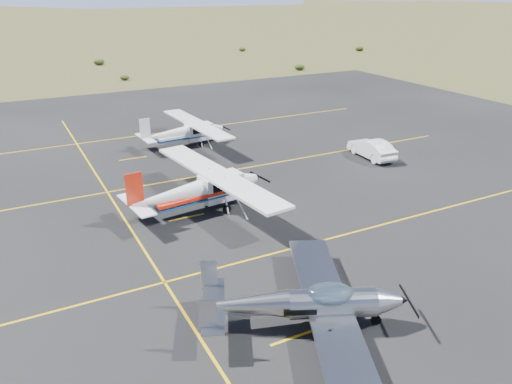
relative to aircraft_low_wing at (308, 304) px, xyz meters
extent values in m
plane|color=#383D1C|center=(2.33, 3.25, -1.04)|extent=(1600.00, 1600.00, 0.00)
cube|color=black|center=(2.33, 10.25, -1.04)|extent=(72.00, 72.00, 0.02)
cube|color=#B7BABE|center=(0.68, -0.30, -0.21)|extent=(5.50, 9.76, 0.13)
ellipsoid|color=#99BFD8|center=(0.68, -0.30, 0.32)|extent=(2.08, 1.69, 0.91)
cube|color=#B7BABE|center=(-3.06, 1.36, 0.10)|extent=(2.05, 3.35, 0.07)
cube|color=#B7BABE|center=(-3.71, 0.31, 0.59)|extent=(0.58, 0.31, 1.11)
cube|color=#B7BABE|center=(-2.72, 2.54, 0.59)|extent=(0.58, 0.31, 1.11)
cylinder|color=black|center=(2.30, -1.02, -0.84)|extent=(0.38, 0.24, 0.38)
cylinder|color=black|center=(-0.06, -1.43, -0.81)|extent=(0.45, 0.29, 0.44)
cylinder|color=black|center=(1.02, 1.00, -0.81)|extent=(0.45, 0.29, 0.44)
cube|color=white|center=(1.65, 11.42, 0.08)|extent=(2.46, 1.49, 1.43)
cube|color=white|center=(1.44, 11.40, 0.82)|extent=(3.07, 11.73, 0.15)
cube|color=black|center=(1.65, 11.42, 0.37)|extent=(1.83, 1.46, 0.58)
cube|color=red|center=(0.29, 11.25, -0.03)|extent=(5.39, 1.88, 0.19)
cube|color=red|center=(-3.27, 10.81, 1.08)|extent=(0.90, 0.18, 1.69)
cube|color=white|center=(-3.27, 10.81, 0.23)|extent=(1.21, 3.45, 0.06)
cylinder|color=black|center=(3.01, 11.59, -0.84)|extent=(0.39, 0.15, 0.38)
cylinder|color=black|center=(1.48, 10.28, -0.80)|extent=(0.48, 0.19, 0.46)
cylinder|color=black|center=(1.20, 12.48, -0.80)|extent=(0.48, 0.19, 0.46)
cube|color=white|center=(4.87, 22.98, -0.08)|extent=(2.07, 1.17, 1.23)
cube|color=white|center=(4.69, 22.97, 0.56)|extent=(2.06, 10.08, 0.13)
cube|color=black|center=(4.87, 22.98, 0.18)|extent=(1.52, 1.18, 0.50)
cube|color=white|center=(3.69, 22.91, -0.17)|extent=(4.61, 1.35, 0.16)
cube|color=white|center=(0.61, 22.71, 0.79)|extent=(0.78, 0.11, 1.46)
cube|color=white|center=(0.61, 22.71, 0.06)|extent=(0.87, 2.95, 0.05)
cylinder|color=black|center=(6.05, 23.06, -0.87)|extent=(0.33, 0.11, 0.33)
cylinder|color=black|center=(4.66, 22.01, -0.83)|extent=(0.41, 0.14, 0.40)
cylinder|color=black|center=(4.54, 23.92, -0.83)|extent=(0.41, 0.14, 0.40)
imported|color=white|center=(14.53, 14.07, -0.35)|extent=(1.69, 4.22, 1.36)
camera|label=1|loc=(-8.47, -12.26, 10.47)|focal=35.00mm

